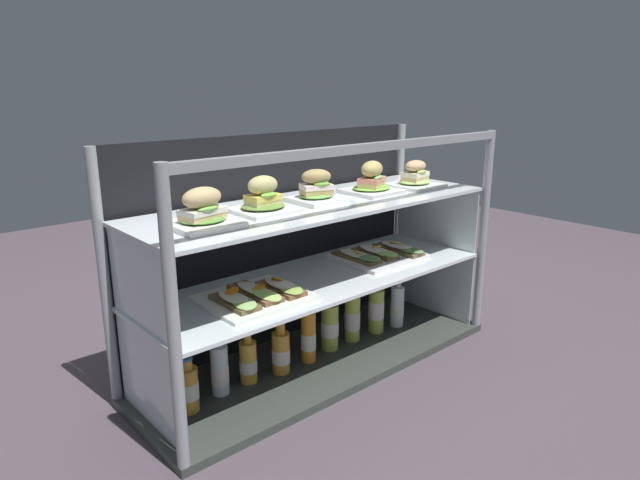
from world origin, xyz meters
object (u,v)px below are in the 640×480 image
(juice_bottle_front_left_end, at_px, (188,388))
(juice_bottle_back_right, at_px, (248,361))
(juice_bottle_back_left, at_px, (281,352))
(juice_bottle_front_right_end, at_px, (330,326))
(plated_roll_sandwich_right_of_center, at_px, (316,190))
(juice_bottle_tucked_behind, at_px, (220,369))
(juice_bottle_front_second, at_px, (352,317))
(plated_roll_sandwich_near_right_corner, at_px, (263,200))
(plated_roll_sandwich_left_of_center, at_px, (203,212))
(open_sandwich_tray_near_right_corner, at_px, (379,254))
(juice_bottle_front_middle, at_px, (376,309))
(juice_bottle_front_fourth, at_px, (397,306))
(juice_bottle_near_post, at_px, (308,336))
(plated_roll_sandwich_near_left_corner, at_px, (372,182))
(plated_roll_sandwich_mid_left, at_px, (415,178))
(open_sandwich_tray_right_of_center, at_px, (257,295))

(juice_bottle_front_left_end, relative_size, juice_bottle_back_right, 0.93)
(juice_bottle_back_left, height_order, juice_bottle_front_right_end, juice_bottle_front_right_end)
(plated_roll_sandwich_right_of_center, distance_m, juice_bottle_tucked_behind, 0.70)
(juice_bottle_front_left_end, distance_m, juice_bottle_front_second, 0.76)
(plated_roll_sandwich_near_right_corner, bearing_deg, juice_bottle_front_left_end, 179.47)
(plated_roll_sandwich_left_of_center, xyz_separation_m, open_sandwich_tray_near_right_corner, (0.83, 0.05, -0.31))
(juice_bottle_tucked_behind, distance_m, juice_bottle_front_middle, 0.76)
(juice_bottle_front_right_end, relative_size, juice_bottle_front_fourth, 0.98)
(plated_roll_sandwich_left_of_center, bearing_deg, juice_bottle_front_second, 5.40)
(juice_bottle_near_post, bearing_deg, plated_roll_sandwich_near_left_corner, -1.64)
(plated_roll_sandwich_left_of_center, xyz_separation_m, plated_roll_sandwich_near_left_corner, (0.76, 0.04, 0.00))
(juice_bottle_back_right, bearing_deg, plated_roll_sandwich_right_of_center, -3.23)
(juice_bottle_front_fourth, bearing_deg, plated_roll_sandwich_near_right_corner, 179.46)
(juice_bottle_back_right, bearing_deg, juice_bottle_front_middle, -1.24)
(open_sandwich_tray_near_right_corner, height_order, juice_bottle_front_fourth, open_sandwich_tray_near_right_corner)
(juice_bottle_front_left_end, bearing_deg, juice_bottle_front_second, 1.41)
(plated_roll_sandwich_near_left_corner, height_order, juice_bottle_front_middle, plated_roll_sandwich_near_left_corner)
(juice_bottle_near_post, bearing_deg, plated_roll_sandwich_mid_left, -3.48)
(plated_roll_sandwich_near_left_corner, relative_size, open_sandwich_tray_right_of_center, 0.57)
(juice_bottle_back_right, bearing_deg, open_sandwich_tray_near_right_corner, -1.41)
(plated_roll_sandwich_right_of_center, distance_m, plated_roll_sandwich_near_left_corner, 0.27)
(plated_roll_sandwich_left_of_center, xyz_separation_m, plated_roll_sandwich_right_of_center, (0.49, 0.05, -0.00))
(plated_roll_sandwich_left_of_center, xyz_separation_m, plated_roll_sandwich_near_right_corner, (0.25, 0.04, -0.00))
(juice_bottle_tucked_behind, relative_size, juice_bottle_back_left, 1.11)
(plated_roll_sandwich_right_of_center, bearing_deg, juice_bottle_front_right_end, 10.45)
(juice_bottle_near_post, xyz_separation_m, juice_bottle_front_fourth, (0.50, -0.01, -0.01))
(plated_roll_sandwich_mid_left, xyz_separation_m, juice_bottle_front_left_end, (-1.06, 0.03, -0.57))
(plated_roll_sandwich_near_left_corner, distance_m, open_sandwich_tray_near_right_corner, 0.32)
(plated_roll_sandwich_mid_left, bearing_deg, juice_bottle_front_middle, 166.44)
(plated_roll_sandwich_left_of_center, distance_m, plated_roll_sandwich_near_right_corner, 0.25)
(plated_roll_sandwich_mid_left, height_order, juice_bottle_front_left_end, plated_roll_sandwich_mid_left)
(juice_bottle_front_right_end, height_order, juice_bottle_front_middle, juice_bottle_front_middle)
(juice_bottle_back_right, xyz_separation_m, juice_bottle_near_post, (0.26, -0.02, 0.02))
(plated_roll_sandwich_left_of_center, relative_size, juice_bottle_near_post, 0.75)
(plated_roll_sandwich_left_of_center, distance_m, open_sandwich_tray_near_right_corner, 0.89)
(plated_roll_sandwich_near_right_corner, relative_size, juice_bottle_front_middle, 0.77)
(open_sandwich_tray_near_right_corner, xyz_separation_m, juice_bottle_front_second, (-0.14, 0.01, -0.24))
(juice_bottle_near_post, height_order, juice_bottle_front_second, juice_bottle_near_post)
(juice_bottle_front_middle, bearing_deg, juice_bottle_front_fourth, -8.85)
(juice_bottle_tucked_behind, distance_m, juice_bottle_front_second, 0.63)
(plated_roll_sandwich_near_right_corner, height_order, juice_bottle_near_post, plated_roll_sandwich_near_right_corner)
(juice_bottle_front_left_end, bearing_deg, plated_roll_sandwich_right_of_center, 0.52)
(juice_bottle_front_second, bearing_deg, plated_roll_sandwich_left_of_center, -174.60)
(plated_roll_sandwich_near_right_corner, relative_size, juice_bottle_front_right_end, 0.81)
(juice_bottle_front_left_end, height_order, juice_bottle_back_left, juice_bottle_back_left)
(juice_bottle_front_left_end, bearing_deg, juice_bottle_front_right_end, 1.81)
(open_sandwich_tray_near_right_corner, bearing_deg, plated_roll_sandwich_right_of_center, -179.80)
(juice_bottle_back_right, relative_size, juice_bottle_front_right_end, 0.89)
(plated_roll_sandwich_left_of_center, xyz_separation_m, juice_bottle_back_left, (0.31, 0.04, -0.57))
(juice_bottle_front_middle, height_order, juice_bottle_front_fourth, juice_bottle_front_middle)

